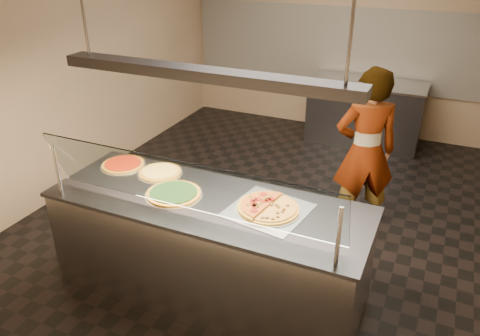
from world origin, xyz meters
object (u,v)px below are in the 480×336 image
at_px(serving_counter, 209,248).
at_px(perforated_tray, 268,210).
at_px(pizza_tomato, 123,164).
at_px(pizza_spatula, 155,172).
at_px(sneeze_guard, 183,186).
at_px(heat_lamp_housing, 203,74).
at_px(prep_table, 365,112).
at_px(pizza_cheese, 160,172).
at_px(pizza_spinach, 174,193).
at_px(half_pizza_pepperoni, 255,203).
at_px(worker, 365,152).
at_px(half_pizza_sausage, 282,211).

distance_m(serving_counter, perforated_tray, 0.69).
bearing_deg(pizza_tomato, pizza_spatula, -5.60).
bearing_deg(serving_counter, sneeze_guard, -90.00).
bearing_deg(pizza_tomato, heat_lamp_housing, -13.55).
height_order(sneeze_guard, prep_table, sneeze_guard).
xyz_separation_m(sneeze_guard, pizza_cheese, (-0.60, 0.59, -0.28)).
relative_size(sneeze_guard, pizza_cheese, 5.93).
distance_m(pizza_spinach, prep_table, 4.12).
bearing_deg(pizza_spatula, sneeze_guard, -41.19).
xyz_separation_m(half_pizza_pepperoni, pizza_spinach, (-0.67, -0.10, -0.02)).
bearing_deg(pizza_cheese, heat_lamp_housing, -22.18).
relative_size(worker, heat_lamp_housing, 0.76).
xyz_separation_m(half_pizza_pepperoni, pizza_spatula, (-1.01, 0.15, -0.01)).
bearing_deg(pizza_spatula, half_pizza_sausage, -6.93).
relative_size(sneeze_guard, pizza_spatula, 8.52).
bearing_deg(pizza_cheese, half_pizza_pepperoni, -10.80).
relative_size(half_pizza_pepperoni, half_pizza_sausage, 1.00).
relative_size(perforated_tray, pizza_spatula, 2.33).
relative_size(perforated_tray, worker, 0.37).
height_order(perforated_tray, heat_lamp_housing, heat_lamp_housing).
bearing_deg(perforated_tray, worker, 73.77).
distance_m(pizza_cheese, pizza_tomato, 0.40).
bearing_deg(pizza_spinach, pizza_tomato, 158.56).
xyz_separation_m(serving_counter, sneeze_guard, (0.00, -0.34, 0.76)).
bearing_deg(sneeze_guard, pizza_spinach, 133.36).
bearing_deg(worker, prep_table, -106.90).
distance_m(serving_counter, pizza_spatula, 0.82).
height_order(serving_counter, prep_table, same).
bearing_deg(perforated_tray, half_pizza_pepperoni, 179.71).
xyz_separation_m(half_pizza_sausage, pizza_cheese, (-1.21, 0.19, -0.01)).
height_order(worker, heat_lamp_housing, heat_lamp_housing).
xyz_separation_m(half_pizza_sausage, pizza_spatula, (-1.23, 0.15, 0.00)).
bearing_deg(pizza_tomato, serving_counter, -13.55).
distance_m(serving_counter, prep_table, 4.01).
xyz_separation_m(sneeze_guard, prep_table, (0.53, 4.32, -0.76)).
distance_m(perforated_tray, half_pizza_sausage, 0.11).
bearing_deg(heat_lamp_housing, half_pizza_pepperoni, 8.56).
relative_size(half_pizza_sausage, pizza_spinach, 1.06).
distance_m(serving_counter, pizza_spinach, 0.56).
distance_m(perforated_tray, pizza_cheese, 1.11).
bearing_deg(worker, half_pizza_sausage, 50.83).
distance_m(serving_counter, half_pizza_pepperoni, 0.63).
height_order(sneeze_guard, half_pizza_pepperoni, sneeze_guard).
bearing_deg(pizza_spinach, half_pizza_sausage, 5.91).
relative_size(pizza_spinach, worker, 0.27).
distance_m(half_pizza_sausage, heat_lamp_housing, 1.17).
xyz_separation_m(half_pizza_pepperoni, worker, (0.56, 1.54, -0.09)).
distance_m(sneeze_guard, half_pizza_sausage, 0.77).
height_order(sneeze_guard, worker, worker).
bearing_deg(serving_counter, heat_lamp_housing, 90.00).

